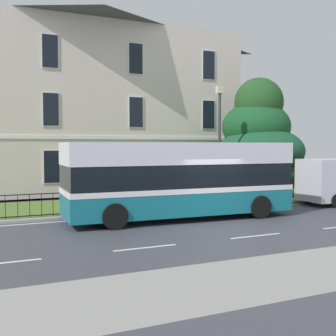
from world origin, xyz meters
TOP-DOWN VIEW (x-y plane):
  - ground_plane at (0.00, 1.06)m, footprint 60.00×56.00m
  - georgian_townhouse at (-2.19, 15.54)m, footprint 20.28×9.94m
  - iron_verge_railing at (-2.19, 4.40)m, footprint 16.19×0.04m
  - evergreen_tree at (6.63, 7.15)m, footprint 5.29×5.52m
  - single_decker_bus at (-0.83, 2.33)m, footprint 9.58×3.02m
  - street_lamp_post at (2.95, 5.45)m, footprint 0.36×0.24m
  - litter_bin at (-0.29, 5.32)m, footprint 0.54×0.54m

SIDE VIEW (x-z plane):
  - ground_plane at x=0.00m, z-range -0.11..0.07m
  - iron_verge_railing at x=-2.19m, z-range 0.14..1.11m
  - litter_bin at x=-0.29m, z-range 0.12..1.22m
  - single_decker_bus at x=-0.83m, z-range 0.08..3.24m
  - evergreen_tree at x=6.63m, z-range -0.58..6.33m
  - street_lamp_post at x=2.95m, z-range 0.60..6.54m
  - georgian_townhouse at x=-2.19m, z-range 0.15..11.91m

